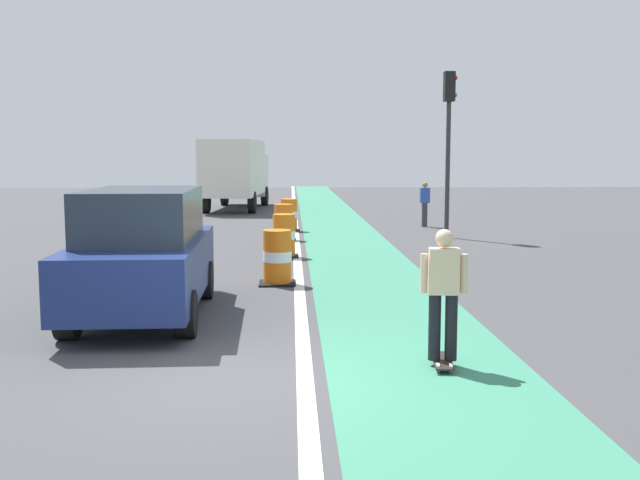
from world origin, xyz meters
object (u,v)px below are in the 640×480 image
object	(u,v)px
traffic_barrel_far	(289,215)
traffic_light_corner	(449,124)
parked_suv_nearest	(143,252)
traffic_barrel_front	(277,258)
traffic_barrel_mid	(284,236)
pedestrian_crossing	(425,203)
delivery_truck_down_block	(236,170)
skateboarder_on_lane	(443,293)
traffic_barrel_back	(284,223)

from	to	relation	value
traffic_barrel_far	traffic_light_corner	distance (m)	6.17
parked_suv_nearest	traffic_light_corner	distance (m)	13.39
traffic_barrel_front	traffic_barrel_mid	size ratio (longest dim) A/B	1.00
traffic_barrel_front	pedestrian_crossing	world-z (taller)	pedestrian_crossing
traffic_barrel_front	traffic_light_corner	size ratio (longest dim) A/B	0.21
traffic_barrel_far	delivery_truck_down_block	size ratio (longest dim) A/B	0.14
traffic_light_corner	skateboarder_on_lane	bearing A→B (deg)	-102.18
traffic_barrel_far	traffic_light_corner	world-z (taller)	traffic_light_corner
traffic_light_corner	traffic_barrel_front	bearing A→B (deg)	-122.23
traffic_barrel_mid	traffic_light_corner	world-z (taller)	traffic_light_corner
parked_suv_nearest	traffic_barrel_mid	distance (m)	7.16
traffic_barrel_front	traffic_barrel_mid	bearing A→B (deg)	88.61
parked_suv_nearest	delivery_truck_down_block	xyz separation A→B (m)	(-0.24, 23.24, 0.81)
traffic_barrel_mid	pedestrian_crossing	world-z (taller)	pedestrian_crossing
traffic_barrel_mid	delivery_truck_down_block	distance (m)	16.66
traffic_barrel_back	traffic_barrel_far	size ratio (longest dim) A/B	1.00
traffic_barrel_far	pedestrian_crossing	world-z (taller)	pedestrian_crossing
traffic_barrel_mid	pedestrian_crossing	bearing A→B (deg)	57.10
traffic_barrel_front	traffic_light_corner	xyz separation A→B (m)	(5.14, 8.15, 2.97)
traffic_barrel_mid	traffic_light_corner	bearing A→B (deg)	39.84
skateboarder_on_lane	traffic_light_corner	size ratio (longest dim) A/B	0.33
traffic_barrel_front	delivery_truck_down_block	world-z (taller)	delivery_truck_down_block
skateboarder_on_lane	parked_suv_nearest	xyz separation A→B (m)	(-4.19, 2.96, 0.12)
skateboarder_on_lane	parked_suv_nearest	distance (m)	5.14
traffic_barrel_mid	traffic_light_corner	xyz separation A→B (m)	(5.04, 4.21, 2.97)
traffic_barrel_front	traffic_barrel_back	bearing A→B (deg)	89.62
skateboarder_on_lane	delivery_truck_down_block	world-z (taller)	delivery_truck_down_block
delivery_truck_down_block	traffic_light_corner	size ratio (longest dim) A/B	1.52
parked_suv_nearest	traffic_barrel_far	distance (m)	13.41
skateboarder_on_lane	traffic_barrel_far	bearing A→B (deg)	96.77
delivery_truck_down_block	traffic_light_corner	xyz separation A→B (m)	(7.44, -12.22, 1.65)
traffic_barrel_back	traffic_light_corner	world-z (taller)	traffic_light_corner
skateboarder_on_lane	delivery_truck_down_block	size ratio (longest dim) A/B	0.22
traffic_barrel_mid	delivery_truck_down_block	bearing A→B (deg)	98.31
parked_suv_nearest	traffic_light_corner	xyz separation A→B (m)	(7.21, 11.01, 2.47)
parked_suv_nearest	traffic_barrel_back	size ratio (longest dim) A/B	4.26
traffic_barrel_front	parked_suv_nearest	bearing A→B (deg)	-125.88
traffic_barrel_front	pedestrian_crossing	distance (m)	12.70
traffic_barrel_mid	traffic_barrel_far	world-z (taller)	same
traffic_light_corner	traffic_barrel_far	bearing A→B (deg)	156.00
pedestrian_crossing	traffic_barrel_far	bearing A→B (deg)	-165.18
traffic_barrel_mid	traffic_barrel_far	distance (m)	6.41
traffic_barrel_back	traffic_barrel_far	world-z (taller)	same
traffic_barrel_front	pedestrian_crossing	size ratio (longest dim) A/B	0.68
delivery_truck_down_block	pedestrian_crossing	size ratio (longest dim) A/B	4.81
traffic_barrel_mid	traffic_light_corner	distance (m)	7.21
skateboarder_on_lane	traffic_barrel_front	distance (m)	6.21
parked_suv_nearest	traffic_barrel_front	size ratio (longest dim) A/B	4.26
parked_suv_nearest	delivery_truck_down_block	bearing A→B (deg)	90.58
delivery_truck_down_block	traffic_light_corner	bearing A→B (deg)	-58.66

